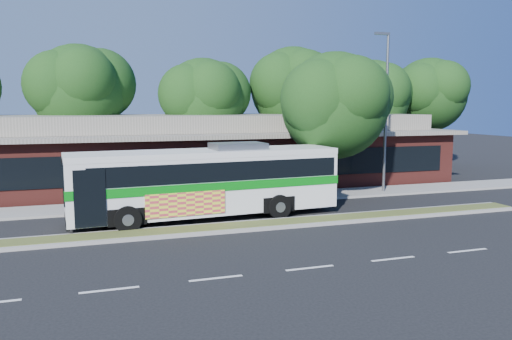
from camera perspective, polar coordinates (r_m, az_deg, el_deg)
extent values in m
plane|color=black|center=(20.39, 0.34, -6.91)|extent=(120.00, 120.00, 0.00)
cube|color=#464E21|center=(20.92, -0.19, -6.33)|extent=(26.00, 1.10, 0.15)
cube|color=gray|center=(26.38, -4.08, -3.52)|extent=(44.00, 2.60, 0.12)
cube|color=maroon|center=(32.53, -6.94, 1.24)|extent=(32.00, 10.00, 3.20)
cube|color=slate|center=(32.40, -6.99, 4.27)|extent=(33.20, 11.20, 0.24)
cube|color=slate|center=(32.37, -7.01, 5.38)|extent=(30.00, 8.00, 1.00)
cube|color=black|center=(27.63, -4.91, 0.41)|extent=(30.00, 0.06, 1.60)
cylinder|color=slate|center=(29.40, 14.61, 6.09)|extent=(0.16, 0.16, 9.00)
cube|color=slate|center=(29.45, 14.22, 14.88)|extent=(0.90, 0.18, 0.14)
cylinder|color=black|center=(34.87, -19.30, 2.12)|extent=(0.44, 0.44, 4.20)
sphere|color=#183712|center=(34.76, -19.58, 8.53)|extent=(6.00, 6.00, 6.00)
sphere|color=#183712|center=(35.23, -17.37, 9.38)|extent=(4.68, 4.68, 4.68)
cylinder|color=black|center=(34.65, -5.97, 2.11)|extent=(0.44, 0.44, 3.78)
sphere|color=#183712|center=(34.52, -6.05, 8.02)|extent=(5.60, 5.60, 5.60)
sphere|color=#183712|center=(35.22, -4.18, 8.76)|extent=(4.37, 4.37, 4.37)
cylinder|color=black|center=(37.66, 4.17, 3.02)|extent=(0.44, 0.44, 4.41)
sphere|color=#183712|center=(37.58, 4.23, 9.22)|extent=(6.20, 6.20, 6.20)
sphere|color=#183712|center=(38.57, 5.92, 9.89)|extent=(4.84, 4.84, 4.84)
cylinder|color=black|center=(39.48, 12.82, 2.66)|extent=(0.44, 0.44, 3.86)
sphere|color=#183712|center=(39.36, 12.97, 7.99)|extent=(5.80, 5.80, 5.80)
sphere|color=#183712|center=(40.43, 14.27, 8.59)|extent=(4.52, 4.52, 4.52)
cylinder|color=black|center=(43.65, 18.92, 3.04)|extent=(0.44, 0.44, 4.12)
sphere|color=#183712|center=(43.56, 19.14, 8.11)|extent=(6.00, 6.00, 6.00)
sphere|color=#183712|center=(44.76, 20.20, 8.64)|extent=(4.68, 4.68, 4.68)
cube|color=silver|center=(22.29, -5.65, -1.25)|extent=(12.04, 3.39, 2.73)
cube|color=black|center=(22.30, -4.94, 0.18)|extent=(11.10, 3.37, 0.82)
cube|color=silver|center=(22.14, -5.69, 1.94)|extent=(12.06, 3.41, 0.26)
cube|color=#057511|center=(22.30, -5.65, -1.46)|extent=(12.10, 3.45, 0.38)
cube|color=black|center=(21.33, -21.19, -1.21)|extent=(0.22, 2.22, 1.70)
cube|color=black|center=(24.57, 7.77, 1.03)|extent=(0.21, 2.07, 1.09)
cube|color=#C03843|center=(20.84, -7.99, -3.87)|extent=(3.36, 0.30, 0.99)
cube|color=slate|center=(22.58, -2.08, 2.74)|extent=(2.49, 1.75, 0.30)
cylinder|color=black|center=(20.54, -14.47, -5.48)|extent=(1.11, 0.44, 1.09)
cylinder|color=black|center=(22.95, -15.34, -4.17)|extent=(1.11, 0.44, 1.09)
cylinder|color=black|center=(22.38, 2.64, -4.20)|extent=(1.11, 0.44, 1.09)
cylinder|color=black|center=(24.62, 0.19, -3.14)|extent=(1.11, 0.44, 1.09)
cylinder|color=black|center=(27.20, 8.82, 0.17)|extent=(0.44, 0.44, 3.33)
sphere|color=#183712|center=(26.99, 8.96, 7.28)|extent=(5.66, 5.66, 5.66)
sphere|color=#183712|center=(27.97, 10.93, 8.16)|extent=(4.42, 4.42, 4.42)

